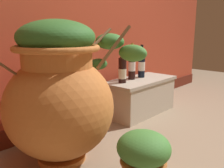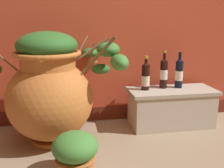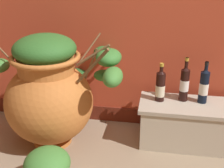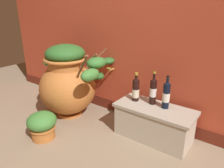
% 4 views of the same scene
% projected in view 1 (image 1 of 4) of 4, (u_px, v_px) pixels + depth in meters
% --- Properties ---
extents(ground_plane, '(7.00, 7.00, 0.00)m').
position_uv_depth(ground_plane, '(203.00, 159.00, 1.60)').
color(ground_plane, gray).
extents(terracotta_urn, '(1.12, 0.78, 0.89)m').
position_uv_depth(terracotta_urn, '(60.00, 93.00, 1.51)').
color(terracotta_urn, '#C17033').
rests_on(terracotta_urn, ground_plane).
extents(stone_ledge, '(0.80, 0.37, 0.35)m').
position_uv_depth(stone_ledge, '(140.00, 95.00, 2.45)').
color(stone_ledge, beige).
rests_on(stone_ledge, ground_plane).
extents(wine_bottle_left, '(0.07, 0.07, 0.33)m').
position_uv_depth(wine_bottle_left, '(142.00, 63.00, 2.48)').
color(wine_bottle_left, black).
rests_on(wine_bottle_left, stone_ledge).
extents(wine_bottle_middle, '(0.07, 0.07, 0.35)m').
position_uv_depth(wine_bottle_middle, '(132.00, 64.00, 2.38)').
color(wine_bottle_middle, black).
rests_on(wine_bottle_middle, stone_ledge).
extents(wine_bottle_right, '(0.07, 0.07, 0.31)m').
position_uv_depth(wine_bottle_right, '(122.00, 69.00, 2.23)').
color(wine_bottle_right, black).
rests_on(wine_bottle_right, stone_ledge).
extents(potted_shrub, '(0.29, 0.30, 0.29)m').
position_uv_depth(potted_shrub, '(143.00, 155.00, 1.34)').
color(potted_shrub, '#C17033').
rests_on(potted_shrub, ground_plane).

